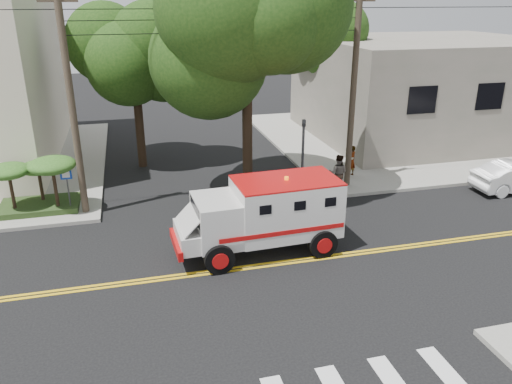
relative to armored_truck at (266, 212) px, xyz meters
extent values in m
plane|color=black|center=(-0.82, -1.02, -1.50)|extent=(100.00, 100.00, 0.00)
cube|color=gray|center=(12.68, 12.48, -1.43)|extent=(17.00, 17.00, 0.15)
cube|color=slate|center=(14.18, 12.98, 1.65)|extent=(14.00, 12.00, 6.00)
cylinder|color=#382D23|center=(-6.42, 4.98, 3.00)|extent=(0.28, 0.28, 9.00)
cylinder|color=#382D23|center=(5.48, 5.18, 3.00)|extent=(0.28, 0.28, 9.00)
cylinder|color=black|center=(0.68, 5.48, 2.00)|extent=(0.44, 0.44, 7.00)
sphere|color=#16330E|center=(0.68, 5.48, 5.50)|extent=(5.32, 5.32, 5.32)
sphere|color=#16330E|center=(1.82, 4.72, 6.07)|extent=(4.56, 4.56, 4.56)
cylinder|color=black|center=(-3.82, 10.98, 1.30)|extent=(0.44, 0.44, 5.60)
sphere|color=#16330E|center=(-3.82, 10.98, 4.10)|extent=(3.92, 3.92, 3.92)
sphere|color=#16330E|center=(-2.98, 10.42, 4.52)|extent=(3.36, 3.36, 3.36)
cylinder|color=black|center=(7.68, 14.98, 1.47)|extent=(0.44, 0.44, 5.95)
sphere|color=#16330E|center=(7.68, 14.98, 4.45)|extent=(4.20, 4.20, 4.20)
sphere|color=#16330E|center=(8.58, 14.38, 4.90)|extent=(3.60, 3.60, 3.60)
cylinder|color=#3F3F42|center=(2.98, 4.58, 0.30)|extent=(0.12, 0.12, 3.60)
imported|color=#3F3F42|center=(2.98, 4.58, 1.65)|extent=(0.15, 0.18, 0.90)
cylinder|color=#3F3F42|center=(-7.02, 5.18, -0.50)|extent=(0.06, 0.06, 2.00)
cube|color=#0C33A5|center=(-7.02, 5.12, 0.30)|extent=(0.45, 0.03, 0.45)
cube|color=#1E3314|center=(-8.32, 5.78, -1.23)|extent=(3.20, 2.00, 0.24)
cylinder|color=black|center=(-9.22, 5.48, -0.35)|extent=(0.14, 0.14, 1.52)
ellipsoid|color=#234E17|center=(-9.22, 5.48, 0.50)|extent=(1.73, 1.73, 0.60)
cylinder|color=black|center=(-8.22, 6.18, -0.43)|extent=(0.14, 0.14, 1.36)
ellipsoid|color=#234E17|center=(-8.22, 6.18, 0.33)|extent=(1.55, 1.55, 0.54)
cylinder|color=black|center=(-7.52, 5.28, -0.27)|extent=(0.14, 0.14, 1.68)
ellipsoid|color=#234E17|center=(-7.52, 5.28, 0.67)|extent=(1.91, 1.91, 0.66)
cube|color=silver|center=(0.75, 0.03, 0.11)|extent=(3.69, 2.29, 1.94)
cube|color=silver|center=(-1.74, -0.08, -0.07)|extent=(1.57, 2.10, 1.57)
cube|color=black|center=(-2.46, -0.11, 0.34)|extent=(0.13, 1.57, 0.65)
cube|color=silver|center=(-2.71, -0.12, -0.53)|extent=(0.91, 1.88, 0.65)
cube|color=#B00D0D|center=(-3.17, -0.15, -0.76)|extent=(0.26, 1.99, 0.32)
cube|color=#B00D0D|center=(0.75, 0.03, 1.11)|extent=(3.69, 2.29, 0.06)
cylinder|color=black|center=(-1.88, -1.12, -0.99)|extent=(1.03, 0.34, 1.02)
cylinder|color=black|center=(-1.97, 0.94, -0.99)|extent=(1.03, 0.34, 1.02)
cylinder|color=black|center=(1.81, -0.95, -0.99)|extent=(1.03, 0.34, 1.02)
cylinder|color=black|center=(1.72, 1.11, -0.99)|extent=(1.03, 0.34, 1.02)
imported|color=gray|center=(6.19, 6.35, -0.58)|extent=(0.67, 0.57, 1.55)
imported|color=gray|center=(4.68, 4.48, -0.47)|extent=(1.07, 1.01, 1.76)
camera|label=1|loc=(-4.32, -15.36, 7.00)|focal=35.00mm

